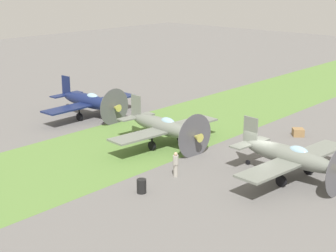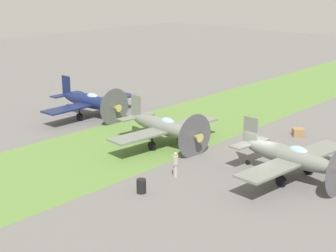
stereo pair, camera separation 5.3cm
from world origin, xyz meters
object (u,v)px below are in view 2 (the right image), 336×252
airplane_lead (292,157)px  airplane_wingman (164,127)px  ground_crew_chief (176,164)px  supply_crate (298,132)px  airplane_trail (89,101)px  fuel_drum (141,186)px

airplane_lead → airplane_wingman: 11.07m
airplane_lead → ground_crew_chief: bearing=-45.3°
airplane_wingman → ground_crew_chief: (4.46, 5.12, -0.61)m
airplane_wingman → supply_crate: 11.59m
airplane_lead → airplane_wingman: bearing=-82.5°
airplane_wingman → airplane_trail: airplane_trail is taller
fuel_drum → ground_crew_chief: bearing=-177.0°
airplane_wingman → supply_crate: airplane_wingman is taller
airplane_trail → supply_crate: bearing=113.4°
airplane_wingman → airplane_trail: (-1.61, -10.95, 0.01)m
airplane_trail → ground_crew_chief: airplane_trail is taller
airplane_lead → airplane_trail: (-1.27, -22.01, -0.02)m
ground_crew_chief → supply_crate: 13.85m
airplane_lead → fuel_drum: airplane_lead is taller
airplane_wingman → fuel_drum: bearing=40.0°
airplane_trail → supply_crate: size_ratio=11.34×
airplane_trail → supply_crate: 19.40m
airplane_trail → ground_crew_chief: size_ratio=5.90×
airplane_trail → ground_crew_chief: (6.07, 16.07, -0.62)m
airplane_wingman → supply_crate: (-9.28, 6.84, -1.20)m
airplane_wingman → ground_crew_chief: size_ratio=5.93×
airplane_wingman → fuel_drum: (7.90, 5.30, -1.07)m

